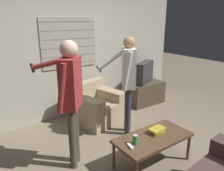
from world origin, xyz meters
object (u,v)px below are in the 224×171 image
object	(u,v)px
tv	(144,72)
book_stack	(157,131)
floor_fan	(122,105)
soda_can	(135,139)
person_left_standing	(70,90)
coffee_table	(153,139)
armchair_beige	(96,106)
spare_remote	(130,146)
person_right_standing	(128,75)

from	to	relation	value
tv	book_stack	distance (m)	2.27
floor_fan	soda_can	bearing A→B (deg)	-122.82
person_left_standing	book_stack	bearing A→B (deg)	-78.59
person_left_standing	coffee_table	bearing A→B (deg)	-83.38
armchair_beige	person_left_standing	xyz separation A→B (m)	(-0.96, -1.02, 0.80)
book_stack	spare_remote	world-z (taller)	book_stack
soda_can	spare_remote	xyz separation A→B (m)	(-0.10, -0.02, -0.05)
soda_can	spare_remote	bearing A→B (deg)	-167.75
tv	soda_can	distance (m)	2.57
coffee_table	tv	size ratio (longest dim) A/B	1.51
soda_can	spare_remote	distance (m)	0.11
coffee_table	tv	distance (m)	2.38
person_left_standing	spare_remote	distance (m)	1.04
armchair_beige	person_left_standing	world-z (taller)	person_left_standing
coffee_table	person_left_standing	bearing A→B (deg)	145.10
armchair_beige	person_right_standing	xyz separation A→B (m)	(0.20, -0.75, 0.77)
person_left_standing	tv	bearing A→B (deg)	-22.25
coffee_table	person_right_standing	distance (m)	1.16
person_left_standing	book_stack	size ratio (longest dim) A/B	7.08
tv	floor_fan	xyz separation A→B (m)	(-0.75, -0.15, -0.60)
tv	spare_remote	size ratio (longest dim) A/B	5.27
book_stack	person_right_standing	bearing A→B (deg)	80.26
floor_fan	armchair_beige	bearing A→B (deg)	-178.34
armchair_beige	coffee_table	xyz separation A→B (m)	(-0.06, -1.64, 0.08)
tv	soda_can	size ratio (longest dim) A/B	5.66
coffee_table	person_left_standing	world-z (taller)	person_left_standing
armchair_beige	book_stack	world-z (taller)	armchair_beige
tv	floor_fan	distance (m)	0.97
floor_fan	coffee_table	bearing A→B (deg)	-114.20
person_right_standing	book_stack	size ratio (longest dim) A/B	6.94
book_stack	person_left_standing	bearing A→B (deg)	149.89
soda_can	book_stack	bearing A→B (deg)	4.41
book_stack	spare_remote	xyz separation A→B (m)	(-0.53, -0.05, -0.03)
tv	soda_can	bearing A→B (deg)	17.87
armchair_beige	book_stack	size ratio (longest dim) A/B	4.26
person_left_standing	floor_fan	world-z (taller)	person_left_standing
person_left_standing	spare_remote	bearing A→B (deg)	-101.55
tv	person_left_standing	distance (m)	2.70
floor_fan	tv	bearing A→B (deg)	11.01
tv	person_right_standing	size ratio (longest dim) A/B	0.42
person_left_standing	book_stack	distance (m)	1.33
book_stack	floor_fan	world-z (taller)	book_stack
spare_remote	person_right_standing	bearing A→B (deg)	65.25
spare_remote	coffee_table	bearing A→B (deg)	13.73
spare_remote	person_left_standing	bearing A→B (deg)	138.78
armchair_beige	spare_remote	xyz separation A→B (m)	(-0.48, -1.66, 0.14)
coffee_table	armchair_beige	bearing A→B (deg)	87.80
person_left_standing	person_right_standing	size ratio (longest dim) A/B	1.02
armchair_beige	floor_fan	bearing A→B (deg)	166.93
book_stack	spare_remote	bearing A→B (deg)	-174.13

